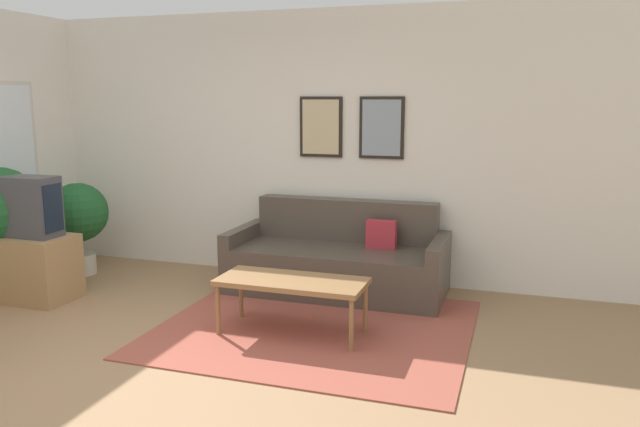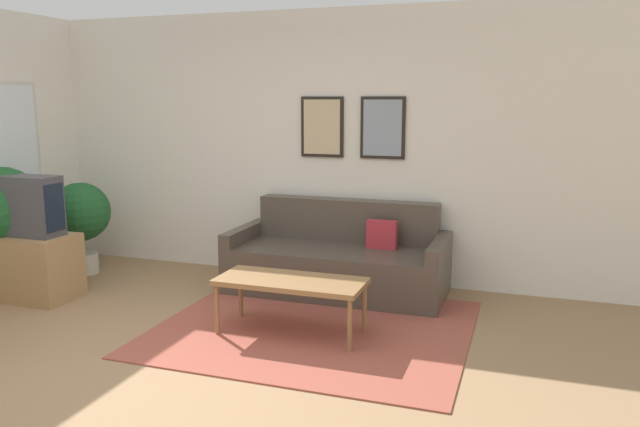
% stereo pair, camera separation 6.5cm
% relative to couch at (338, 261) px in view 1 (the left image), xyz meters
% --- Properties ---
extents(ground_plane, '(16.00, 16.00, 0.00)m').
position_rel_couch_xyz_m(ground_plane, '(-0.69, -2.32, -0.29)').
color(ground_plane, '#997551').
extents(area_rug, '(2.45, 2.14, 0.01)m').
position_rel_couch_xyz_m(area_rug, '(0.11, -1.03, -0.29)').
color(area_rug, '#9E4C3D').
rests_on(area_rug, ground_plane).
extents(wall_back, '(8.00, 0.09, 2.70)m').
position_rel_couch_xyz_m(wall_back, '(-0.68, 0.47, 1.06)').
color(wall_back, white).
rests_on(wall_back, ground_plane).
extents(couch, '(2.04, 0.90, 0.85)m').
position_rel_couch_xyz_m(couch, '(0.00, 0.00, 0.00)').
color(couch, '#4C4238').
rests_on(couch, ground_plane).
extents(coffee_table, '(1.16, 0.50, 0.45)m').
position_rel_couch_xyz_m(coffee_table, '(-0.02, -1.20, 0.12)').
color(coffee_table, olive).
rests_on(coffee_table, ground_plane).
extents(tv_stand, '(0.81, 0.50, 0.60)m').
position_rel_couch_xyz_m(tv_stand, '(-2.63, -1.12, 0.00)').
color(tv_stand, '#A87F51').
rests_on(tv_stand, ground_plane).
extents(tv, '(0.64, 0.28, 0.55)m').
position_rel_couch_xyz_m(tv, '(-2.63, -1.12, 0.58)').
color(tv, '#424247').
rests_on(tv, tv_stand).
extents(potted_plant_by_window, '(0.61, 0.61, 0.97)m').
position_rel_couch_xyz_m(potted_plant_by_window, '(-2.75, -0.28, 0.33)').
color(potted_plant_by_window, beige).
rests_on(potted_plant_by_window, ground_plane).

